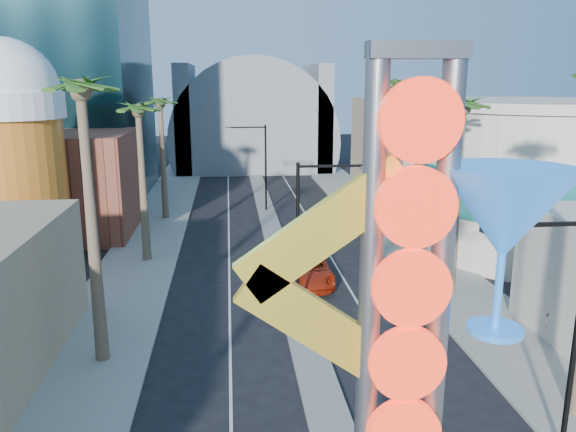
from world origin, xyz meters
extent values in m
cube|color=gray|center=(-9.50, 35.00, 0.07)|extent=(5.00, 100.00, 0.15)
cube|color=gray|center=(9.50, 35.00, 0.07)|extent=(5.00, 100.00, 0.15)
cube|color=gray|center=(0.00, 38.00, 0.07)|extent=(1.60, 84.00, 0.15)
cube|color=brown|center=(-16.00, 38.00, 4.00)|extent=(10.00, 10.00, 8.00)
cube|color=#988762|center=(16.00, 48.00, 5.00)|extent=(10.00, 20.00, 10.00)
cylinder|color=#CE561B|center=(-17.00, 30.00, 5.00)|extent=(6.40, 6.40, 10.00)
cylinder|color=white|center=(-17.00, 30.00, 10.40)|extent=(7.00, 7.00, 1.60)
sphere|color=white|center=(-17.00, 30.00, 11.20)|extent=(6.60, 6.60, 6.60)
cylinder|color=beige|center=(18.00, 30.00, 5.00)|extent=(16.00, 16.00, 10.00)
cylinder|color=teal|center=(18.00, 30.00, 5.00)|extent=(16.60, 16.60, 3.00)
cylinder|color=beige|center=(18.00, 30.00, 10.30)|extent=(16.60, 16.60, 0.60)
cylinder|color=slate|center=(0.00, 72.00, 4.00)|extent=(22.00, 16.00, 22.00)
cube|color=slate|center=(-9.00, 72.00, 7.00)|extent=(2.00, 16.00, 14.00)
cube|color=slate|center=(9.00, 72.00, 7.00)|extent=(2.00, 16.00, 14.00)
cylinder|color=slate|center=(-0.70, 3.00, 6.50)|extent=(0.44, 0.44, 12.00)
cylinder|color=slate|center=(0.70, 3.00, 6.50)|extent=(0.44, 0.44, 12.00)
cube|color=slate|center=(0.00, 3.00, 12.40)|extent=(1.80, 0.50, 0.30)
cylinder|color=red|center=(0.00, 2.65, 11.20)|extent=(1.50, 0.25, 1.50)
cylinder|color=red|center=(0.00, 2.65, 9.65)|extent=(1.50, 0.25, 1.50)
cylinder|color=red|center=(0.00, 2.65, 8.10)|extent=(1.50, 0.25, 1.50)
cylinder|color=red|center=(0.00, 2.65, 6.55)|extent=(1.50, 0.25, 1.50)
cube|color=yellow|center=(-1.60, 3.00, 9.20)|extent=(3.47, 0.25, 2.80)
cube|color=yellow|center=(-1.60, 3.00, 7.20)|extent=(3.47, 0.25, 2.80)
cone|color=blue|center=(1.90, 3.00, 9.40)|extent=(2.60, 2.60, 1.80)
cylinder|color=blue|center=(1.90, 3.00, 7.80)|extent=(0.16, 0.16, 1.60)
cylinder|color=blue|center=(1.90, 3.00, 7.00)|extent=(1.10, 1.10, 0.12)
cylinder|color=black|center=(0.00, 20.00, 4.00)|extent=(0.18, 0.18, 8.00)
cube|color=black|center=(1.80, 20.00, 7.80)|extent=(3.60, 0.12, 0.12)
cube|color=slate|center=(3.40, 20.00, 7.70)|extent=(0.60, 0.25, 0.18)
cylinder|color=black|center=(0.00, 44.00, 4.00)|extent=(0.18, 0.18, 8.00)
cube|color=black|center=(-1.80, 44.00, 7.80)|extent=(3.60, 0.12, 0.12)
cube|color=slate|center=(-3.40, 44.00, 7.70)|extent=(0.60, 0.25, 0.18)
cylinder|color=black|center=(7.20, 8.00, 4.00)|extent=(0.18, 0.18, 8.00)
cube|color=black|center=(5.58, 8.00, 7.80)|extent=(3.24, 0.12, 0.12)
cube|color=slate|center=(4.14, 8.00, 7.70)|extent=(0.60, 0.25, 0.18)
cylinder|color=brown|center=(-9.00, 16.00, 5.75)|extent=(0.40, 0.40, 11.50)
sphere|color=#244F1A|center=(-9.00, 16.00, 11.50)|extent=(2.40, 2.40, 2.40)
cylinder|color=brown|center=(-9.00, 30.00, 5.00)|extent=(0.40, 0.40, 10.00)
sphere|color=#244F1A|center=(-9.00, 30.00, 10.00)|extent=(2.40, 2.40, 2.40)
cylinder|color=brown|center=(-9.00, 42.00, 5.00)|extent=(0.40, 0.40, 10.00)
sphere|color=#244F1A|center=(-9.00, 42.00, 10.00)|extent=(2.40, 2.40, 2.40)
cylinder|color=brown|center=(9.00, 22.00, 5.25)|extent=(0.40, 0.40, 10.50)
sphere|color=#244F1A|center=(9.00, 22.00, 10.50)|extent=(2.40, 2.40, 2.40)
cylinder|color=brown|center=(9.00, 34.00, 5.75)|extent=(0.40, 0.40, 11.50)
sphere|color=#244F1A|center=(9.00, 34.00, 11.50)|extent=(2.40, 2.40, 2.40)
imported|color=#B2260D|center=(1.20, 24.87, 0.83)|extent=(2.85, 6.04, 1.67)
imported|color=gray|center=(11.29, 15.61, 1.14)|extent=(0.82, 0.64, 1.98)
camera|label=1|loc=(-3.34, -6.94, 11.87)|focal=35.00mm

